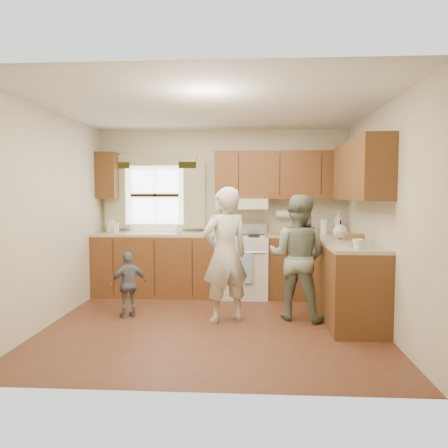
# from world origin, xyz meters

# --- Properties ---
(room) EXTENTS (3.80, 3.80, 3.80)m
(room) POSITION_xyz_m (0.00, 0.00, 1.25)
(room) COLOR #4C2917
(room) RESTS_ON ground
(kitchen_fixtures) EXTENTS (3.80, 2.25, 2.15)m
(kitchen_fixtures) POSITION_xyz_m (0.61, 1.08, 0.84)
(kitchen_fixtures) COLOR #46280F
(kitchen_fixtures) RESTS_ON ground
(stove) EXTENTS (0.76, 0.67, 1.07)m
(stove) POSITION_xyz_m (0.30, 1.44, 0.47)
(stove) COLOR silver
(stove) RESTS_ON ground
(woman_left) EXTENTS (0.70, 0.61, 1.60)m
(woman_left) POSITION_xyz_m (0.13, 0.15, 0.80)
(woman_left) COLOR beige
(woman_left) RESTS_ON ground
(woman_right) EXTENTS (0.89, 0.79, 1.51)m
(woman_right) POSITION_xyz_m (1.00, 0.32, 0.76)
(woman_right) COLOR #243A2B
(woman_right) RESTS_ON ground
(child) EXTENTS (0.51, 0.43, 0.81)m
(child) POSITION_xyz_m (-1.07, 0.25, 0.41)
(child) COLOR slate
(child) RESTS_ON ground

